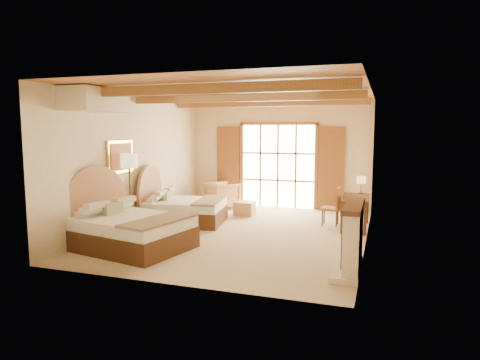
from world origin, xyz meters
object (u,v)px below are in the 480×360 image
at_px(armchair, 222,195).
at_px(bed_near, 125,227).
at_px(desk, 355,211).
at_px(nightstand, 126,221).
at_px(bed_far, 179,207).

bearing_deg(armchair, bed_near, 125.27).
bearing_deg(desk, bed_near, -143.93).
bearing_deg(nightstand, desk, 46.21).
xyz_separation_m(bed_near, bed_far, (-0.04, 2.48, -0.04)).
bearing_deg(bed_far, nightstand, -122.15).
bearing_deg(bed_far, bed_near, -97.95).
bearing_deg(nightstand, bed_near, -35.13).
relative_size(nightstand, desk, 0.42).
bearing_deg(bed_far, desk, 1.44).
bearing_deg(bed_near, armchair, 98.23).
height_order(bed_far, nightstand, bed_far).
relative_size(nightstand, armchair, 0.69).
distance_m(bed_near, bed_far, 2.48).
distance_m(bed_far, nightstand, 1.59).
height_order(nightstand, armchair, armchair).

